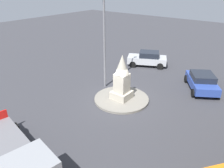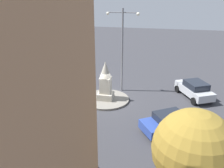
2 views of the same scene
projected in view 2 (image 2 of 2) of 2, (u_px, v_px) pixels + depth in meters
The scene contains 8 objects.
ground_plane at pixel (106, 100), 21.35m from camera, with size 80.00×80.00×0.00m, color #38383D.
traffic_island at pixel (106, 99), 21.32m from camera, with size 4.04×4.04×0.16m, color gray.
monument at pixel (106, 82), 20.72m from camera, with size 1.29×1.29×3.33m.
streetlamp at pixel (122, 43), 21.68m from camera, with size 2.87×0.28×7.52m.
car_blue_far_side at pixel (170, 123), 16.37m from camera, with size 4.18×3.55×1.39m.
car_silver_waiting at pixel (194, 89), 21.61m from camera, with size 3.25×4.24×1.51m.
truck_grey_parked_left at pixel (12, 85), 22.17m from camera, with size 3.15×6.38×1.95m.
tree_mid_cluster at pixel (194, 150), 9.07m from camera, with size 3.12×3.12×5.16m.
Camera 2 is at (4.43, -18.80, 9.23)m, focal length 39.41 mm.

